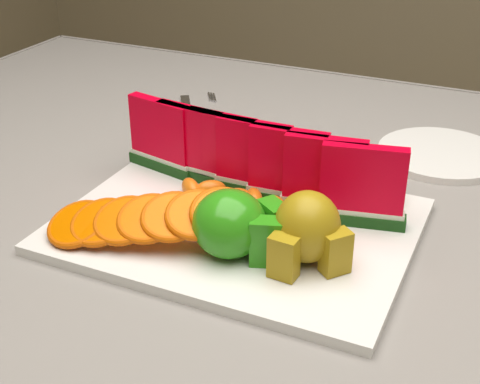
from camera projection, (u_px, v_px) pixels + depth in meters
name	position (u px, v px, depth m)	size (l,w,h in m)	color
table	(287.00, 265.00, 0.90)	(1.40, 0.90, 0.75)	#53391E
tablecloth	(289.00, 225.00, 0.87)	(1.53, 1.03, 0.20)	gray
platter	(237.00, 226.00, 0.78)	(0.40, 0.30, 0.01)	silver
apple_cluster	(236.00, 225.00, 0.71)	(0.11, 0.09, 0.07)	#238E1A
pear_cluster	(308.00, 230.00, 0.69)	(0.09, 0.09, 0.08)	#A57A18
side_plate	(441.00, 154.00, 0.96)	(0.23, 0.23, 0.01)	silver
fork	(190.00, 112.00, 1.11)	(0.10, 0.18, 0.00)	silver
watermelon_row	(254.00, 161.00, 0.81)	(0.39, 0.07, 0.10)	#0A3309
orange_fan_front	(148.00, 218.00, 0.73)	(0.25, 0.14, 0.06)	#F3510A
orange_fan_back	(277.00, 165.00, 0.86)	(0.33, 0.10, 0.04)	#F3510A
tangerine_segments	(249.00, 200.00, 0.80)	(0.20, 0.05, 0.02)	#DF5120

